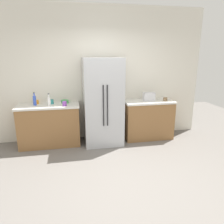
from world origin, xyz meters
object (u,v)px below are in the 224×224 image
Objects in this scene: cup_b at (165,99)px; cup_c at (37,102)px; bowl_a at (65,102)px; bottle_a at (49,101)px; refrigerator at (103,102)px; cup_d at (64,104)px; bottle_b at (35,100)px; cup_a at (51,102)px; toaster at (149,97)px.

cup_b is 1.05× the size of cup_c.
bottle_a is at bearing -149.59° from bowl_a.
refrigerator is 7.27× the size of bottle_a.
bottle_b is at bearing 163.85° from cup_d.
refrigerator is 19.42× the size of cup_b.
cup_c is (0.01, 0.12, -0.07)m from bottle_b.
bowl_a is (0.28, 0.01, -0.01)m from cup_a.
cup_d is (0.59, -0.30, 0.01)m from cup_c.
cup_d is (-2.25, -0.08, 0.01)m from cup_b.
bottle_a reaches higher than cup_b.
cup_c is at bearing 177.11° from bowl_a.
bottle_a is 2.76× the size of cup_d.
cup_c reaches higher than bowl_a.
bowl_a is at bearing 175.22° from cup_b.
cup_d reaches higher than cup_a.
cup_a is at bearing 79.27° from bottle_a.
bottle_a is 0.37m from bowl_a.
cup_a is 0.99× the size of cup_d.
bottle_a is at bearing 179.89° from cup_b.
bottle_a is 1.54× the size of bowl_a.
bottle_b is at bearing -96.81° from cup_c.
cup_c is (-1.40, 0.22, 0.01)m from refrigerator.
cup_a is 0.38m from cup_d.
cup_a is at bearing -8.12° from cup_c.
cup_d is (-1.88, -0.15, -0.05)m from toaster.
refrigerator is 20.06× the size of cup_d.
bowl_a is at bearing 8.81° from bottle_b.
bottle_b reaches higher than toaster.
bottle_b reaches higher than cup_d.
bottle_b is at bearing -166.31° from cup_a.
cup_c is (-2.85, 0.22, 0.00)m from cup_b.
refrigerator is 7.11× the size of toaster.
toaster is at bearing 4.57° from cup_d.
cup_a is at bearing 13.69° from bottle_b.
cup_b is at bearing -4.39° from cup_c.
refrigerator is 1.08m from toaster.
toaster is 2.19m from bottle_a.
toaster is at bearing -0.58° from bottle_b.
bottle_b is 3.00× the size of cup_a.
cup_c is at bearing 153.12° from cup_d.
cup_b is 2.26m from bowl_a.
bottle_b is 2.86m from cup_b.
cup_a is 0.55× the size of bowl_a.
toaster is at bearing 169.56° from cup_b.
refrigerator is 20.36× the size of cup_a.
refrigerator reaches higher than bowl_a.
bottle_a is 0.31m from bottle_b.
toaster is 2.87× the size of cup_c.
cup_a is at bearing 137.59° from cup_d.
refrigerator is at bearing -0.48° from bottle_a.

